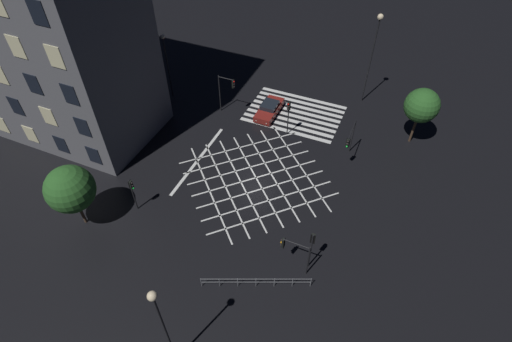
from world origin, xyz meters
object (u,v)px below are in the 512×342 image
object	(u,v)px
traffic_light_nw_cross	(312,244)
traffic_light_ne_main	(132,189)
traffic_light_nw_main	(293,249)
traffic_light_se_main	(227,87)
street_tree_far	(422,106)
traffic_light_median_south	(288,111)
street_lamp_far	(166,55)
street_lamp_west	(375,39)
street_lamp_east	(160,316)
waiting_car	(269,109)
traffic_light_sw_cross	(350,139)
street_tree_near	(70,189)

from	to	relation	value
traffic_light_nw_cross	traffic_light_ne_main	distance (m)	15.17
traffic_light_nw_cross	traffic_light_nw_main	size ratio (longest dim) A/B	1.14
traffic_light_nw_cross	traffic_light_se_main	distance (m)	20.51
traffic_light_se_main	traffic_light_ne_main	size ratio (longest dim) A/B	1.26
street_tree_far	traffic_light_median_south	bearing A→B (deg)	18.53
street_lamp_far	street_lamp_west	bearing A→B (deg)	-159.38
street_lamp_east	waiting_car	xyz separation A→B (m)	(4.21, -26.39, -5.60)
traffic_light_ne_main	street_tree_far	bearing A→B (deg)	42.40
waiting_car	traffic_light_se_main	bearing A→B (deg)	-69.90
traffic_light_nw_main	traffic_light_sw_cross	xyz separation A→B (m)	(-0.85, -13.11, 0.35)
traffic_light_nw_main	street_tree_near	xyz separation A→B (m)	(17.26, 2.65, 1.54)
street_lamp_far	street_tree_far	size ratio (longest dim) A/B	1.24
traffic_light_sw_cross	street_lamp_east	size ratio (longest dim) A/B	0.44
traffic_light_nw_cross	traffic_light_median_south	xyz separation A→B (m)	(6.88, -13.90, 0.11)
traffic_light_nw_cross	street_lamp_far	distance (m)	26.44
traffic_light_median_south	street_tree_near	distance (m)	20.83
traffic_light_nw_main	street_tree_far	bearing A→B (deg)	-108.13
traffic_light_sw_cross	traffic_light_median_south	bearing A→B (deg)	-103.28
traffic_light_nw_main	street_tree_far	size ratio (longest dim) A/B	0.57
traffic_light_nw_main	waiting_car	size ratio (longest dim) A/B	0.76
traffic_light_nw_cross	street_tree_far	size ratio (longest dim) A/B	0.65
street_lamp_west	traffic_light_nw_main	bearing A→B (deg)	89.86
street_lamp_east	street_tree_near	size ratio (longest dim) A/B	1.46
street_tree_far	street_lamp_east	bearing A→B (deg)	69.11
traffic_light_median_south	street_tree_far	distance (m)	12.57
traffic_light_se_main	street_tree_near	xyz separation A→B (m)	(4.30, 18.30, 0.84)
street_tree_near	street_tree_far	bearing A→B (deg)	-137.67
traffic_light_nw_cross	street_lamp_east	size ratio (longest dim) A/B	0.45
traffic_light_se_main	traffic_light_ne_main	world-z (taller)	traffic_light_se_main
traffic_light_se_main	street_lamp_east	world-z (taller)	street_lamp_east
street_lamp_east	street_lamp_far	world-z (taller)	street_lamp_east
street_lamp_west	waiting_car	size ratio (longest dim) A/B	2.22
traffic_light_sw_cross	street_tree_near	bearing A→B (deg)	-48.97
street_lamp_west	street_tree_far	xyz separation A→B (m)	(-6.04, 5.06, -3.10)
traffic_light_nw_cross	street_tree_far	distance (m)	18.61
traffic_light_ne_main	waiting_car	xyz separation A→B (m)	(-5.30, -16.95, -1.89)
street_lamp_east	street_lamp_west	xyz separation A→B (m)	(-4.57, -32.89, 1.26)
traffic_light_nw_main	traffic_light_nw_cross	bearing A→B (deg)	-145.94
waiting_car	traffic_light_sw_cross	bearing A→B (deg)	66.87
street_lamp_east	street_tree_far	size ratio (longest dim) A/B	1.44
street_tree_far	traffic_light_ne_main	bearing A→B (deg)	42.40
traffic_light_ne_main	traffic_light_sw_cross	world-z (taller)	traffic_light_sw_cross
traffic_light_median_south	street_lamp_far	xyz separation A→B (m)	(14.59, -1.36, 2.24)
street_lamp_west	street_tree_far	distance (m)	8.47
street_lamp_west	street_lamp_far	world-z (taller)	street_lamp_west
traffic_light_nw_main	traffic_light_se_main	distance (m)	20.34
traffic_light_ne_main	street_tree_near	bearing A→B (deg)	-138.06
traffic_light_ne_main	traffic_light_sw_cross	xyz separation A→B (m)	(-14.88, -12.85, 0.35)
traffic_light_sw_cross	street_lamp_far	xyz separation A→B (m)	(21.17, -2.92, 2.30)
traffic_light_se_main	street_lamp_east	xyz separation A→B (m)	(-8.45, 24.85, 3.00)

